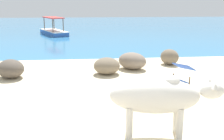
# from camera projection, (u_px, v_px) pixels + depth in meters

# --- Properties ---
(water_surface) EXTENTS (60.00, 36.00, 0.03)m
(water_surface) POSITION_uv_depth(u_px,v_px,m) (90.00, 28.00, 25.93)
(water_surface) COLOR teal
(water_surface) RESTS_ON ground
(cow) EXTENTS (2.02, 0.80, 1.13)m
(cow) POSITION_uv_depth(u_px,v_px,m) (158.00, 96.00, 4.70)
(cow) COLOR beige
(cow) RESTS_ON sand_beach
(deck_chair_near) EXTENTS (0.93, 0.89, 0.68)m
(deck_chair_near) POSITION_uv_depth(u_px,v_px,m) (181.00, 74.00, 7.56)
(deck_chair_near) COLOR brown
(deck_chair_near) RESTS_ON sand_beach
(shore_rock_large) EXTENTS (1.15, 1.15, 0.56)m
(shore_rock_large) POSITION_uv_depth(u_px,v_px,m) (107.00, 66.00, 8.98)
(shore_rock_large) COLOR #756651
(shore_rock_large) RESTS_ON sand_beach
(shore_rock_medium) EXTENTS (0.90, 0.95, 0.60)m
(shore_rock_medium) POSITION_uv_depth(u_px,v_px,m) (170.00, 57.00, 10.35)
(shore_rock_medium) COLOR #756651
(shore_rock_medium) RESTS_ON sand_beach
(shore_rock_small) EXTENTS (1.34, 1.34, 0.60)m
(shore_rock_small) POSITION_uv_depth(u_px,v_px,m) (132.00, 61.00, 9.64)
(shore_rock_small) COLOR gray
(shore_rock_small) RESTS_ON sand_beach
(shore_rock_flat) EXTENTS (1.18, 1.26, 0.59)m
(shore_rock_flat) POSITION_uv_depth(u_px,v_px,m) (11.00, 69.00, 8.54)
(shore_rock_flat) COLOR brown
(shore_rock_flat) RESTS_ON sand_beach
(boat_blue) EXTENTS (2.53, 3.83, 1.29)m
(boat_blue) POSITION_uv_depth(u_px,v_px,m) (54.00, 31.00, 20.23)
(boat_blue) COLOR #3866B7
(boat_blue) RESTS_ON water_surface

